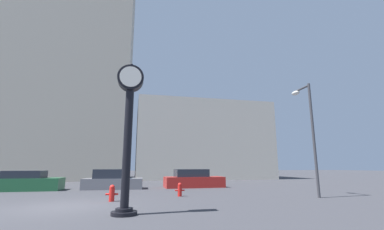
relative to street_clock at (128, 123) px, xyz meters
The scene contains 10 objects.
ground_plane 4.52m from the street_clock, 135.12° to the left, with size 200.00×200.00×0.00m, color #38383D.
building_tall_tower 32.51m from the street_clock, 106.71° to the left, with size 14.43×12.00×40.59m.
building_storefront_row 27.98m from the street_clock, 70.89° to the left, with size 17.33×12.00×9.84m.
street_clock is the anchor object (origin of this frame).
car_green 12.46m from the street_clock, 122.44° to the left, with size 4.17×1.79×1.28m.
car_grey 10.84m from the street_clock, 96.33° to the left, with size 4.11×2.05×1.36m.
car_red 11.86m from the street_clock, 66.00° to the left, with size 4.50×1.94×1.35m.
fire_hydrant_near 4.50m from the street_clock, 100.61° to the left, with size 0.55×0.24×0.73m.
fire_hydrant_far 6.18m from the street_clock, 61.29° to the left, with size 0.51×0.22×0.70m.
street_lamp_right 9.99m from the street_clock, 18.35° to the left, with size 0.36×1.57×6.01m.
Camera 1 is at (2.62, -11.37, 1.53)m, focal length 24.00 mm.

